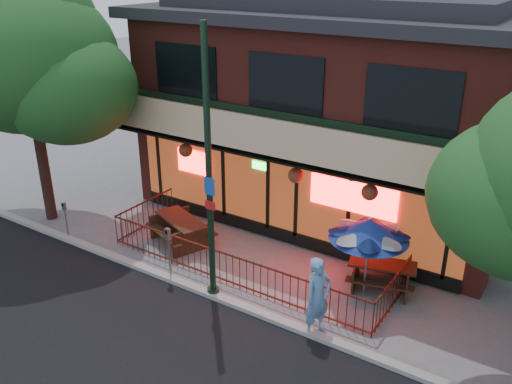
# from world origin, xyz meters

# --- Properties ---
(ground) EXTENTS (80.00, 80.00, 0.00)m
(ground) POSITION_xyz_m (0.00, 0.00, 0.00)
(ground) COLOR gray
(ground) RESTS_ON ground
(curb) EXTENTS (80.00, 0.25, 0.12)m
(curb) POSITION_xyz_m (0.00, -0.50, 0.06)
(curb) COLOR #999993
(curb) RESTS_ON ground
(restaurant_building) EXTENTS (12.96, 9.49, 8.05)m
(restaurant_building) POSITION_xyz_m (0.00, 7.11, 4.13)
(restaurant_building) COLOR maroon
(restaurant_building) RESTS_ON ground
(patio_fence) EXTENTS (8.44, 2.62, 1.00)m
(patio_fence) POSITION_xyz_m (0.00, 0.50, 0.63)
(patio_fence) COLOR #501B11
(patio_fence) RESTS_ON ground
(street_light) EXTENTS (0.43, 0.32, 7.00)m
(street_light) POSITION_xyz_m (0.00, -0.40, 3.15)
(street_light) COLOR black
(street_light) RESTS_ON ground
(street_tree_left) EXTENTS (5.60, 5.60, 8.05)m
(street_tree_left) POSITION_xyz_m (-7.46, 0.39, 5.67)
(street_tree_left) COLOR #2F1D17
(street_tree_left) RESTS_ON ground
(picnic_table_left) EXTENTS (2.37, 2.11, 0.83)m
(picnic_table_left) POSITION_xyz_m (-2.58, 1.37, 0.55)
(picnic_table_left) COLOR #372314
(picnic_table_left) RESTS_ON ground
(picnic_table_right) EXTENTS (2.05, 1.76, 0.76)m
(picnic_table_right) POSITION_xyz_m (3.60, 2.35, 0.50)
(picnic_table_right) COLOR #372213
(picnic_table_right) RESTS_ON ground
(patio_umbrella) EXTENTS (2.03, 2.03, 2.32)m
(patio_umbrella) POSITION_xyz_m (3.36, 1.72, 1.98)
(patio_umbrella) COLOR gray
(patio_umbrella) RESTS_ON ground
(pedestrian) EXTENTS (0.69, 0.85, 2.02)m
(pedestrian) POSITION_xyz_m (3.02, -0.35, 1.01)
(pedestrian) COLOR #6395C7
(pedestrian) RESTS_ON ground
(parking_meter_near) EXTENTS (0.15, 0.13, 1.55)m
(parking_meter_near) POSITION_xyz_m (-1.49, -0.40, 1.05)
(parking_meter_near) COLOR gray
(parking_meter_near) RESTS_ON ground
(parking_meter_far) EXTENTS (0.13, 0.12, 1.27)m
(parking_meter_far) POSITION_xyz_m (-5.78, -0.40, 0.86)
(parking_meter_far) COLOR gray
(parking_meter_far) RESTS_ON ground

